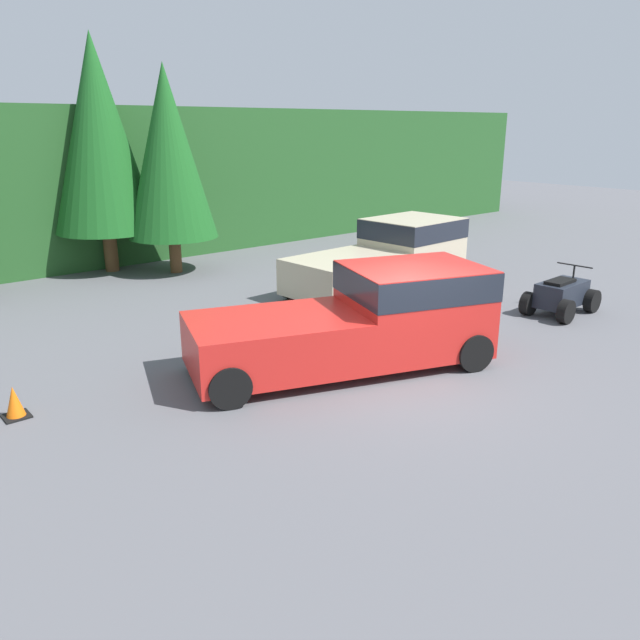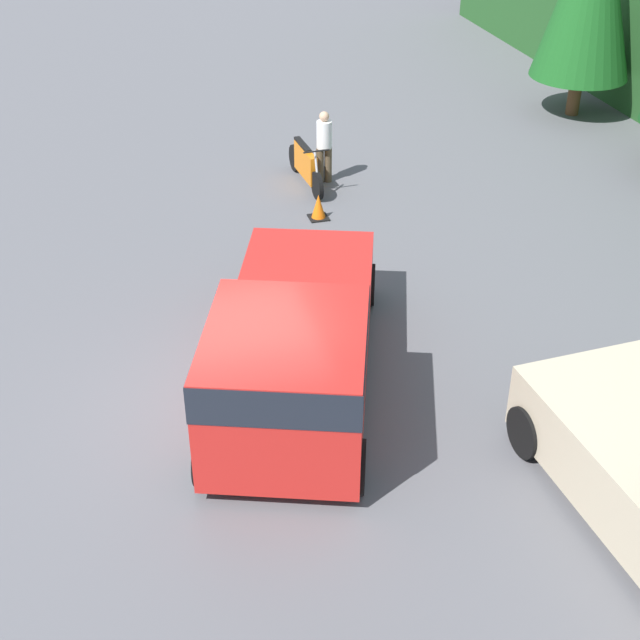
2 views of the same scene
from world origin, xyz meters
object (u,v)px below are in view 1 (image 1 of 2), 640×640
(quad_atv, at_px, (561,296))
(pickup_truck_red, at_px, (368,316))
(traffic_cone, at_px, (14,403))
(pickup_truck_second, at_px, (391,254))

(quad_atv, bearing_deg, pickup_truck_red, 171.56)
(pickup_truck_red, relative_size, traffic_cone, 11.40)
(quad_atv, bearing_deg, traffic_cone, 165.09)
(pickup_truck_red, height_order, pickup_truck_second, same)
(quad_atv, height_order, traffic_cone, quad_atv)
(pickup_truck_red, xyz_separation_m, quad_atv, (6.32, -0.64, -0.56))
(pickup_truck_red, bearing_deg, traffic_cone, -178.75)
(traffic_cone, bearing_deg, pickup_truck_second, 10.25)
(quad_atv, bearing_deg, pickup_truck_second, 103.74)
(pickup_truck_red, bearing_deg, pickup_truck_second, 59.32)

